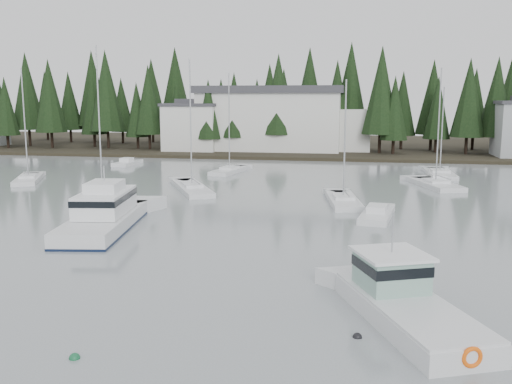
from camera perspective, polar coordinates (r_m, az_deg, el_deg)
far_shore_land at (r=113.43m, az=5.06°, el=4.61°), size 240.00×54.00×1.00m
conifer_treeline at (r=102.52m, az=4.50°, el=4.11°), size 200.00×22.00×20.00m
house_west at (r=98.79m, az=-6.39°, el=6.58°), size 9.54×7.42×8.75m
harbor_inn at (r=98.86m, az=2.61°, el=7.28°), size 29.50×11.50×10.90m
cabin_cruiser_center at (r=43.04m, az=-14.93°, el=-2.52°), size 5.63×12.78×5.30m
lobster_boat_teal at (r=25.77m, az=14.60°, el=-11.01°), size 6.47×9.68×5.09m
sailboat_0 at (r=52.27m, az=8.72°, el=-1.05°), size 3.81×8.97×11.60m
sailboat_2 at (r=70.15m, az=-21.80°, el=1.07°), size 5.57×8.52×13.25m
sailboat_3 at (r=64.31m, az=17.51°, el=0.59°), size 5.40×9.14×13.10m
sailboat_5 at (r=56.03m, az=-15.09°, el=-0.54°), size 5.33×9.96×14.74m
sailboat_7 at (r=59.22m, az=-6.43°, el=0.24°), size 7.31×10.95×13.86m
sailboat_9 at (r=73.52m, az=17.89°, el=1.62°), size 3.10×9.17×11.31m
sailboat_11 at (r=72.95m, az=-2.66°, el=2.03°), size 3.80×8.39×13.04m
runabout_1 at (r=46.44m, az=12.00°, el=-2.38°), size 3.17×6.99×1.42m
runabout_3 at (r=83.00m, az=-12.79°, el=2.74°), size 2.48×5.47×1.42m
runabout_4 at (r=66.41m, az=17.79°, el=0.89°), size 2.20×5.33×1.42m
mooring_buoy_green at (r=22.82m, az=-17.68°, el=-15.58°), size 0.41×0.41×0.41m
mooring_buoy_dark at (r=23.86m, az=10.10°, el=-14.12°), size 0.38×0.38×0.38m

